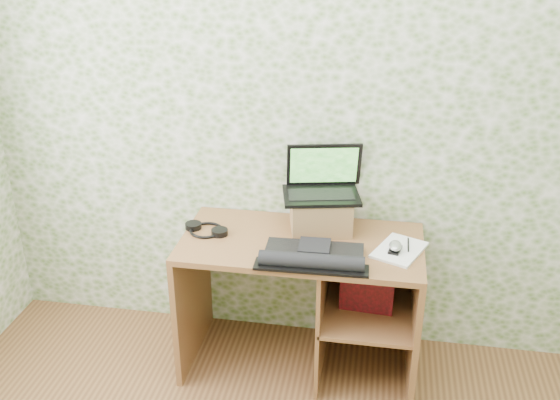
% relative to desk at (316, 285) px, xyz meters
% --- Properties ---
extents(wall_back, '(3.50, 0.00, 3.50)m').
position_rel_desk_xyz_m(wall_back, '(-0.08, 0.28, 0.82)').
color(wall_back, silver).
rests_on(wall_back, ground).
extents(desk, '(1.20, 0.60, 0.75)m').
position_rel_desk_xyz_m(desk, '(0.00, 0.00, 0.00)').
color(desk, brown).
rests_on(desk, floor).
extents(riser, '(0.35, 0.31, 0.18)m').
position_rel_desk_xyz_m(riser, '(-0.00, 0.12, 0.36)').
color(riser, brown).
rests_on(riser, desk).
extents(laptop, '(0.43, 0.34, 0.25)m').
position_rel_desk_xyz_m(laptop, '(-0.00, 0.16, 0.51)').
color(laptop, black).
rests_on(laptop, riser).
extents(keyboard, '(0.53, 0.28, 0.07)m').
position_rel_desk_xyz_m(keyboard, '(0.00, -0.21, 0.29)').
color(keyboard, black).
rests_on(keyboard, desk).
extents(headphones, '(0.23, 0.21, 0.03)m').
position_rel_desk_xyz_m(headphones, '(-0.57, -0.01, 0.28)').
color(headphones, black).
rests_on(headphones, desk).
extents(notepad, '(0.29, 0.33, 0.01)m').
position_rel_desk_xyz_m(notepad, '(0.40, -0.05, 0.28)').
color(notepad, white).
rests_on(notepad, desk).
extents(mouse, '(0.08, 0.11, 0.03)m').
position_rel_desk_xyz_m(mouse, '(0.38, -0.07, 0.30)').
color(mouse, '#B1B1B3').
rests_on(mouse, notepad).
extents(pen, '(0.01, 0.14, 0.01)m').
position_rel_desk_xyz_m(pen, '(0.44, -0.01, 0.29)').
color(pen, black).
rests_on(pen, notepad).
extents(red_box, '(0.27, 0.10, 0.32)m').
position_rel_desk_xyz_m(red_box, '(0.26, -0.03, 0.07)').
color(red_box, maroon).
rests_on(red_box, desk).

